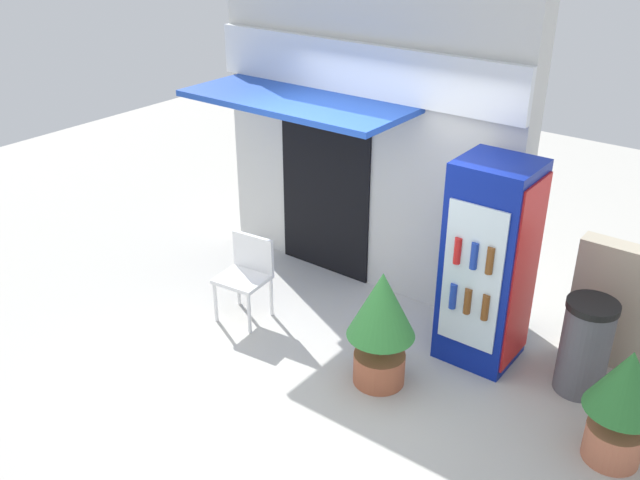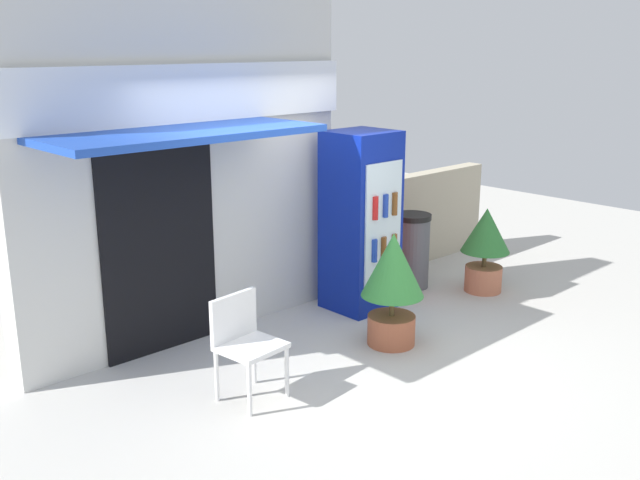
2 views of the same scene
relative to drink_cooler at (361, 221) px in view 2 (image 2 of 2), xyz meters
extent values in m
plane|color=beige|center=(-1.17, -0.97, -0.96)|extent=(16.00, 16.00, 0.00)
cube|color=silver|center=(-1.74, 0.64, 0.65)|extent=(3.51, 0.31, 3.23)
cube|color=white|center=(-1.74, 0.45, 1.40)|extent=(3.51, 0.08, 0.51)
cube|color=#1E47B2|center=(-2.16, -0.01, 1.11)|extent=(2.33, 1.00, 0.06)
cube|color=black|center=(-2.16, 0.47, 0.05)|extent=(1.16, 0.03, 2.02)
cube|color=navy|center=(-0.01, 0.01, 0.00)|extent=(0.66, 0.62, 1.92)
cube|color=silver|center=(-0.01, -0.32, 0.00)|extent=(0.53, 0.02, 1.34)
cube|color=red|center=(0.33, 0.01, 0.00)|extent=(0.02, 0.56, 1.73)
cylinder|color=#1938A5|center=(-0.15, -0.33, -0.22)|extent=(0.06, 0.06, 0.24)
cylinder|color=brown|center=(-0.01, -0.33, -0.22)|extent=(0.06, 0.06, 0.24)
cylinder|color=brown|center=(0.15, -0.33, -0.22)|extent=(0.06, 0.06, 0.24)
cylinder|color=red|center=(-0.15, -0.33, 0.22)|extent=(0.06, 0.06, 0.24)
cylinder|color=#1938A5|center=(0.00, -0.33, 0.22)|extent=(0.06, 0.06, 0.24)
cylinder|color=brown|center=(0.14, -0.33, 0.22)|extent=(0.06, 0.06, 0.24)
cylinder|color=white|center=(-2.37, -1.08, -0.74)|extent=(0.04, 0.04, 0.43)
cylinder|color=white|center=(-1.95, -1.04, -0.74)|extent=(0.04, 0.04, 0.43)
cylinder|color=white|center=(-2.41, -0.71, -0.74)|extent=(0.04, 0.04, 0.43)
cylinder|color=white|center=(-1.99, -0.66, -0.74)|extent=(0.04, 0.04, 0.43)
cube|color=white|center=(-2.18, -0.87, -0.50)|extent=(0.52, 0.48, 0.04)
cube|color=white|center=(-2.20, -0.68, -0.30)|extent=(0.47, 0.09, 0.38)
cylinder|color=#AD5B3D|center=(-0.52, -0.91, -0.82)|extent=(0.46, 0.46, 0.29)
cylinder|color=brown|center=(-0.52, -0.91, -0.57)|extent=(0.05, 0.05, 0.20)
cone|color=#388C3D|center=(-0.52, -0.91, -0.17)|extent=(0.59, 0.59, 0.61)
cylinder|color=#BC6B4C|center=(1.41, -0.63, -0.81)|extent=(0.43, 0.43, 0.30)
cylinder|color=brown|center=(1.41, -0.63, -0.57)|extent=(0.05, 0.05, 0.18)
cone|color=#2D7533|center=(1.41, -0.63, -0.23)|extent=(0.56, 0.56, 0.51)
cylinder|color=#595960|center=(0.92, 0.05, -0.55)|extent=(0.41, 0.41, 0.82)
cylinder|color=black|center=(0.92, 0.05, -0.11)|extent=(0.43, 0.43, 0.06)
cube|color=#B7AD93|center=(1.78, 0.64, -0.37)|extent=(2.38, 0.21, 1.18)
camera|label=1|loc=(2.09, -5.20, 2.93)|focal=39.14mm
camera|label=2|loc=(-5.41, -5.11, 1.83)|focal=40.42mm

